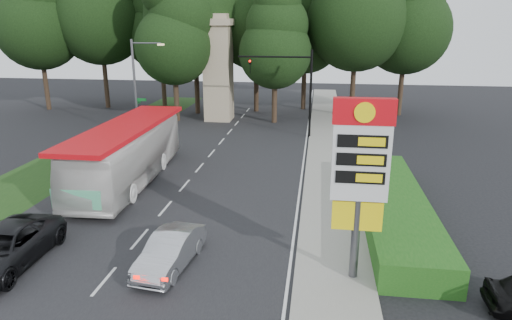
# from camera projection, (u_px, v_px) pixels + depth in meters

# --- Properties ---
(ground) EXTENTS (120.00, 120.00, 0.00)m
(ground) POSITION_uv_depth(u_px,v_px,m) (98.00, 289.00, 16.52)
(ground) COLOR black
(ground) RESTS_ON ground
(road_surface) EXTENTS (14.00, 80.00, 0.02)m
(road_surface) POSITION_uv_depth(u_px,v_px,m) (189.00, 180.00, 27.90)
(road_surface) COLOR black
(road_surface) RESTS_ON ground
(sidewalk_right) EXTENTS (3.00, 80.00, 0.12)m
(sidewalk_right) POSITION_uv_depth(u_px,v_px,m) (329.00, 186.00, 26.78)
(sidewalk_right) COLOR gray
(sidewalk_right) RESTS_ON ground
(grass_verge_left) EXTENTS (5.00, 50.00, 0.02)m
(grass_verge_left) POSITION_uv_depth(u_px,v_px,m) (90.00, 149.00, 34.83)
(grass_verge_left) COLOR #193814
(grass_verge_left) RESTS_ON ground
(hedge) EXTENTS (3.00, 14.00, 1.20)m
(hedge) POSITION_uv_depth(u_px,v_px,m) (393.00, 206.00, 22.43)
(hedge) COLOR #1B5015
(hedge) RESTS_ON ground
(gas_station_pylon) EXTENTS (2.10, 0.45, 6.85)m
(gas_station_pylon) POSITION_uv_depth(u_px,v_px,m) (360.00, 166.00, 15.93)
(gas_station_pylon) COLOR #59595E
(gas_station_pylon) RESTS_ON ground
(traffic_signal_mast) EXTENTS (6.10, 0.35, 7.20)m
(traffic_signal_mast) POSITION_uv_depth(u_px,v_px,m) (295.00, 81.00, 37.18)
(traffic_signal_mast) COLOR black
(traffic_signal_mast) RESTS_ON ground
(streetlight_signs) EXTENTS (2.75, 0.98, 8.00)m
(streetlight_signs) POSITION_uv_depth(u_px,v_px,m) (137.00, 84.00, 37.02)
(streetlight_signs) COLOR #59595E
(streetlight_signs) RESTS_ON ground
(monument) EXTENTS (3.00, 3.00, 10.05)m
(monument) POSITION_uv_depth(u_px,v_px,m) (218.00, 68.00, 43.75)
(monument) COLOR tan
(monument) RESTS_ON ground
(tree_far_west) EXTENTS (8.96, 8.96, 17.60)m
(tree_far_west) POSITION_uv_depth(u_px,v_px,m) (36.00, 8.00, 47.59)
(tree_far_west) COLOR #2D2116
(tree_far_west) RESTS_ON ground
(tree_west_near) EXTENTS (8.40, 8.40, 16.50)m
(tree_west_near) POSITION_uv_depth(u_px,v_px,m) (160.00, 15.00, 50.01)
(tree_west_near) COLOR #2D2116
(tree_west_near) RESTS_ON ground
(tree_center_right) EXTENTS (9.24, 9.24, 18.15)m
(tree_center_right) POSITION_uv_depth(u_px,v_px,m) (256.00, 4.00, 46.39)
(tree_center_right) COLOR #2D2116
(tree_center_right) RESTS_ON ground
(tree_east_near) EXTENTS (8.12, 8.12, 15.95)m
(tree_east_near) POSITION_uv_depth(u_px,v_px,m) (306.00, 18.00, 48.02)
(tree_east_near) COLOR #2D2116
(tree_east_near) RESTS_ON ground
(tree_far_east) EXTENTS (8.68, 8.68, 17.05)m
(tree_far_east) POSITION_uv_depth(u_px,v_px,m) (408.00, 11.00, 44.62)
(tree_far_east) COLOR #2D2116
(tree_far_east) RESTS_ON ground
(tree_monument_left) EXTENTS (7.28, 7.28, 14.30)m
(tree_monument_left) POSITION_uv_depth(u_px,v_px,m) (173.00, 29.00, 42.29)
(tree_monument_left) COLOR #2D2116
(tree_monument_left) RESTS_ON ground
(tree_monument_right) EXTENTS (6.72, 6.72, 13.20)m
(tree_monument_right) POSITION_uv_depth(u_px,v_px,m) (275.00, 37.00, 41.72)
(tree_monument_right) COLOR #2D2116
(tree_monument_right) RESTS_ON ground
(transit_bus) EXTENTS (3.56, 12.74, 3.51)m
(transit_bus) POSITION_uv_depth(u_px,v_px,m) (128.00, 154.00, 27.21)
(transit_bus) COLOR silver
(transit_bus) RESTS_ON ground
(sedan_silver) EXTENTS (1.94, 4.33, 1.38)m
(sedan_silver) POSITION_uv_depth(u_px,v_px,m) (170.00, 251.00, 17.86)
(sedan_silver) COLOR #ADAEB5
(sedan_silver) RESTS_ON ground
(suv_charcoal) EXTENTS (2.73, 5.68, 1.56)m
(suv_charcoal) POSITION_uv_depth(u_px,v_px,m) (4.00, 248.00, 17.90)
(suv_charcoal) COLOR black
(suv_charcoal) RESTS_ON ground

